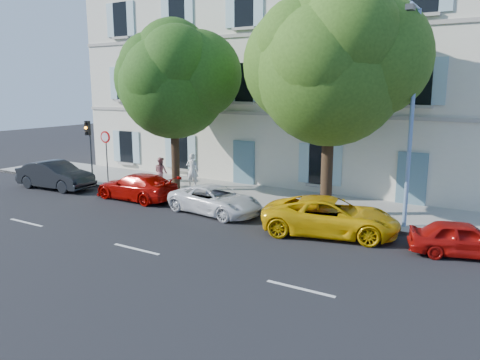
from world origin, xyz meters
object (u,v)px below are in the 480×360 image
Objects in this scene: car_dark_sedan at (55,175)px; car_white_coupe at (215,200)px; pedestrian_b at (161,172)px; car_red_hatchback at (464,239)px; street_lamp at (411,107)px; pedestrian_a at (192,170)px; car_red_coupe at (137,187)px; traffic_light at (89,138)px; road_sign at (106,145)px; car_yellow_supercar at (330,216)px; tree_left at (173,85)px; tree_right at (330,72)px.

car_dark_sedan is 1.04× the size of car_white_coupe.
car_red_hatchback is at bearing -176.84° from pedestrian_b.
street_lamp is 11.84m from pedestrian_a.
street_lamp is at bearing -170.81° from pedestrian_b.
car_white_coupe is 2.37× the size of pedestrian_a.
traffic_light is (-4.91, 1.48, 1.96)m from car_red_coupe.
street_lamp reaches higher than road_sign.
car_yellow_supercar is at bearing -139.93° from street_lamp.
car_dark_sedan is 10.13m from car_white_coupe.
car_red_hatchback is 1.85× the size of pedestrian_a.
tree_left reaches higher than car_white_coupe.
car_white_coupe is at bearing 90.49° from car_red_coupe.
pedestrian_b is (4.41, 0.87, -1.65)m from traffic_light.
street_lamp is (2.20, 1.85, 3.96)m from car_yellow_supercar.
car_red_hatchback is 0.42× the size of street_lamp.
car_dark_sedan is 0.54× the size of tree_left.
traffic_light reaches higher than road_sign.
road_sign is at bearing -174.90° from tree_left.
car_red_coupe is at bearing -89.79° from car_dark_sedan.
street_lamp is at bearing 34.81° from car_red_hatchback.
car_red_hatchback is at bearing 145.87° from pedestrian_a.
pedestrian_a is at bearing 55.69° from car_white_coupe.
car_dark_sedan is 18.15m from street_lamp.
car_yellow_supercar is at bearing -6.89° from traffic_light.
car_white_coupe is 9.90m from traffic_light.
car_white_coupe is at bearing 167.54° from pedestrian_b.
car_dark_sedan is 3.07m from road_sign.
traffic_light is 1.87× the size of pedestrian_a.
street_lamp is (7.49, 1.63, 4.05)m from car_white_coupe.
tree_right reaches higher than traffic_light.
car_red_coupe is at bearing 114.89° from pedestrian_b.
car_red_coupe is 10.56m from tree_right.
road_sign is (-18.27, 1.94, 1.63)m from car_red_hatchback.
car_dark_sedan is at bearing -126.19° from road_sign.
road_sign reaches higher than car_red_hatchback.
car_white_coupe is 4.91m from pedestrian_a.
car_red_coupe is 9.95m from car_yellow_supercar.
car_red_hatchback is 14.76m from tree_left.
street_lamp reaches higher than traffic_light.
car_white_coupe is 9.75m from car_red_hatchback.
car_red_hatchback is 18.45m from road_sign.
tree_left reaches higher than traffic_light.
pedestrian_b reaches higher than car_red_hatchback.
car_red_coupe is at bearing -16.77° from traffic_light.
car_yellow_supercar is 0.55× the size of tree_right.
car_yellow_supercar is at bearing -93.88° from car_dark_sedan.
car_dark_sedan is 2.73m from traffic_light.
traffic_light is (-14.86, 1.80, 1.91)m from car_yellow_supercar.
car_white_coupe is at bearing 73.17° from car_yellow_supercar.
car_dark_sedan is at bearing -106.06° from traffic_light.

